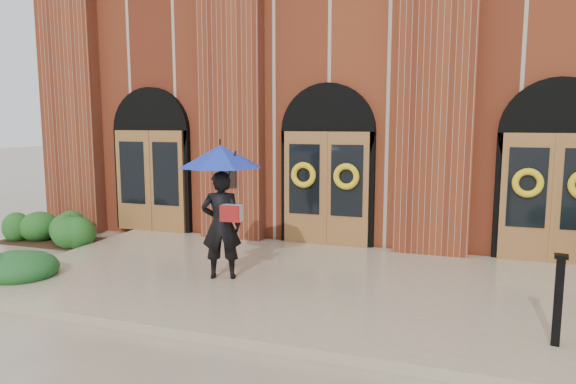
% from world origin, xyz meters
% --- Properties ---
extents(ground, '(90.00, 90.00, 0.00)m').
position_xyz_m(ground, '(0.00, 0.00, 0.00)').
color(ground, gray).
rests_on(ground, ground).
extents(landing, '(10.00, 5.30, 0.15)m').
position_xyz_m(landing, '(0.00, 0.15, 0.07)').
color(landing, tan).
rests_on(landing, ground).
extents(church_building, '(16.20, 12.53, 7.00)m').
position_xyz_m(church_building, '(0.00, 8.78, 3.50)').
color(church_building, maroon).
rests_on(church_building, ground).
extents(man_with_umbrella, '(1.86, 1.86, 2.32)m').
position_xyz_m(man_with_umbrella, '(-1.07, -0.26, 1.77)').
color(man_with_umbrella, black).
rests_on(man_with_umbrella, landing).
extents(metal_post, '(0.17, 0.17, 1.14)m').
position_xyz_m(metal_post, '(4.00, -1.41, 0.75)').
color(metal_post, black).
rests_on(metal_post, landing).
extents(hedge_wall_left, '(2.65, 1.06, 0.68)m').
position_xyz_m(hedge_wall_left, '(-6.15, 1.43, 0.34)').
color(hedge_wall_left, '#1D4E1A').
rests_on(hedge_wall_left, ground).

